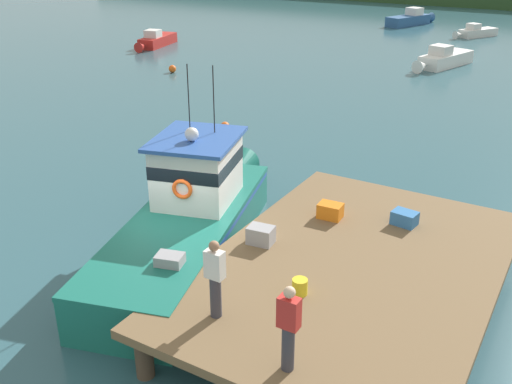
% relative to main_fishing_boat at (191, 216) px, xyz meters
% --- Properties ---
extents(ground_plane, '(200.00, 200.00, 0.00)m').
position_rel_main_fishing_boat_xyz_m(ground_plane, '(-0.05, -0.39, -1.01)').
color(ground_plane, '#2D5660').
extents(dock, '(6.00, 9.00, 1.20)m').
position_rel_main_fishing_boat_xyz_m(dock, '(4.75, -0.39, 0.07)').
color(dock, '#4C3D2D').
rests_on(dock, ground).
extents(main_fishing_boat, '(4.63, 9.92, 4.80)m').
position_rel_main_fishing_boat_xyz_m(main_fishing_boat, '(0.00, 0.00, 0.00)').
color(main_fishing_boat, '#196B5B').
rests_on(main_fishing_boat, ground).
extents(crate_stack_mid_dock, '(0.65, 0.52, 0.35)m').
position_rel_main_fishing_boat_xyz_m(crate_stack_mid_dock, '(5.14, 2.03, 0.37)').
color(crate_stack_mid_dock, '#3370B2').
rests_on(crate_stack_mid_dock, dock).
extents(crate_stack_near_edge, '(0.62, 0.47, 0.39)m').
position_rel_main_fishing_boat_xyz_m(crate_stack_near_edge, '(3.38, 1.43, 0.39)').
color(crate_stack_near_edge, orange).
rests_on(crate_stack_near_edge, dock).
extents(crate_single_by_cleat, '(0.65, 0.51, 0.42)m').
position_rel_main_fishing_boat_xyz_m(crate_single_by_cleat, '(2.51, -0.63, 0.40)').
color(crate_single_by_cleat, '#9E9EA3').
rests_on(crate_single_by_cleat, dock).
extents(bait_bucket, '(0.32, 0.32, 0.34)m').
position_rel_main_fishing_boat_xyz_m(bait_bucket, '(4.25, -2.05, 0.36)').
color(bait_bucket, yellow).
rests_on(bait_bucket, dock).
extents(deckhand_by_the_boat, '(0.36, 0.22, 1.63)m').
position_rel_main_fishing_boat_xyz_m(deckhand_by_the_boat, '(5.07, -4.15, 1.05)').
color(deckhand_by_the_boat, '#383842').
rests_on(deckhand_by_the_boat, dock).
extents(deckhand_further_back, '(0.36, 0.22, 1.63)m').
position_rel_main_fishing_boat_xyz_m(deckhand_further_back, '(3.20, -3.52, 1.05)').
color(deckhand_further_back, '#383842').
rests_on(deckhand_further_back, dock).
extents(moored_boat_far_left, '(3.07, 5.82, 1.47)m').
position_rel_main_fishing_boat_xyz_m(moored_boat_far_left, '(-6.99, 42.67, -0.50)').
color(moored_boat_far_left, '#285184').
rests_on(moored_boat_far_left, ground).
extents(moored_boat_far_right, '(2.58, 5.51, 1.38)m').
position_rel_main_fishing_boat_xyz_m(moored_boat_far_right, '(-0.06, 26.60, -0.53)').
color(moored_boat_far_right, white).
rests_on(moored_boat_far_right, ground).
extents(moored_boat_outer_mooring, '(2.00, 4.98, 1.24)m').
position_rel_main_fishing_boat_xyz_m(moored_boat_outer_mooring, '(-20.01, 22.86, -0.58)').
color(moored_boat_outer_mooring, red).
rests_on(moored_boat_outer_mooring, ground).
extents(moored_boat_near_channel, '(2.88, 4.05, 1.07)m').
position_rel_main_fishing_boat_xyz_m(moored_boat_near_channel, '(-0.64, 39.05, -0.64)').
color(moored_boat_near_channel, silver).
rests_on(moored_boat_near_channel, ground).
extents(mooring_buoy_spare_mooring, '(0.45, 0.45, 0.45)m').
position_rel_main_fishing_boat_xyz_m(mooring_buoy_spare_mooring, '(-13.68, 16.69, -0.78)').
color(mooring_buoy_spare_mooring, '#EA5B19').
rests_on(mooring_buoy_spare_mooring, ground).
extents(mooring_buoy_inshore, '(0.40, 0.40, 0.40)m').
position_rel_main_fishing_boat_xyz_m(mooring_buoy_inshore, '(-4.83, 8.98, -0.81)').
color(mooring_buoy_inshore, '#EA5B19').
rests_on(mooring_buoy_inshore, ground).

